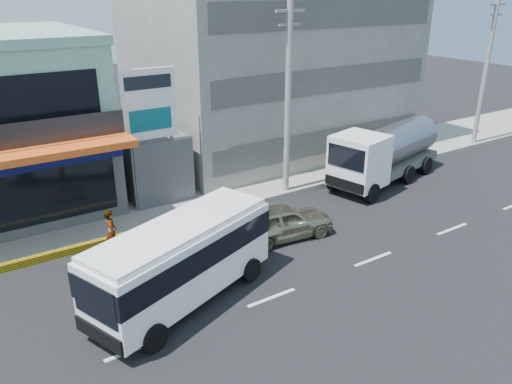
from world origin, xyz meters
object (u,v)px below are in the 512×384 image
satellite_dish (148,131)px  tanker_truck (384,153)px  utility_pole_far (486,71)px  concrete_building (269,41)px  billboard (149,112)px  minibus (182,256)px  sedan (282,222)px  utility_pole_near (288,98)px  motorcycle_rider (114,250)px

satellite_dish → tanker_truck: bearing=-23.2°
utility_pole_far → tanker_truck: bearing=-172.4°
concrete_building → satellite_dish: bearing=-158.2°
satellite_dish → billboard: billboard is taller
utility_pole_far → minibus: bearing=-166.6°
minibus → tanker_truck: (14.32, 4.46, -0.05)m
minibus → sedan: bearing=19.4°
minibus → sedan: 6.08m
billboard → utility_pole_far: size_ratio=0.69×
minibus → satellite_dish: bearing=74.3°
billboard → tanker_truck: bearing=-14.7°
utility_pole_far → sedan: bearing=-168.5°
utility_pole_near → minibus: utility_pole_near is taller
satellite_dish → tanker_truck: satellite_dish is taller
sedan → minibus: bearing=116.1°
concrete_building → utility_pole_near: bearing=-117.8°
minibus → motorcycle_rider: minibus is taller
minibus → tanker_truck: size_ratio=0.88×
sedan → motorcycle_rider: (-7.00, 1.42, 0.06)m
satellite_dish → sedan: satellite_dish is taller
billboard → minibus: 8.55m
satellite_dish → utility_pole_near: utility_pole_near is taller
sedan → tanker_truck: 9.05m
concrete_building → tanker_truck: 10.55m
utility_pole_far → tanker_truck: size_ratio=1.18×
satellite_dish → utility_pole_far: (22.00, -3.60, 1.57)m
motorcycle_rider → utility_pole_near: bearing=13.7°
utility_pole_far → tanker_truck: (-10.34, -1.39, -3.43)m
utility_pole_near → tanker_truck: utility_pole_near is taller
minibus → motorcycle_rider: size_ratio=2.95×
utility_pole_far → minibus: 25.57m
tanker_truck → motorcycle_rider: tanker_truck is taller
utility_pole_far → billboard: bearing=175.4°
minibus → utility_pole_near: bearing=34.1°
concrete_building → motorcycle_rider: (-14.00, -10.03, -6.17)m
satellite_dish → billboard: (-0.50, -1.80, 1.35)m
concrete_building → satellite_dish: concrete_building is taller
sedan → billboard: bearing=38.4°
billboard → concrete_building: bearing=28.9°
billboard → utility_pole_far: utility_pole_far is taller
utility_pole_near → tanker_truck: 6.76m
utility_pole_near → motorcycle_rider: bearing=-166.3°
motorcycle_rider → billboard: bearing=50.4°
concrete_building → utility_pole_near: size_ratio=1.60×
concrete_building → motorcycle_rider: size_ratio=6.35×
tanker_truck → minibus: bearing=-162.7°
tanker_truck → satellite_dish: bearing=156.8°
satellite_dish → billboard: bearing=-105.5°
concrete_building → billboard: size_ratio=2.32×
concrete_building → utility_pole_near: 8.79m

